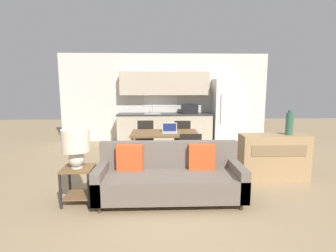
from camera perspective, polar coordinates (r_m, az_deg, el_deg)
name	(u,v)px	position (r m, az deg, el deg)	size (l,w,h in m)	color
ground_plane	(173,206)	(3.97, 1.03, -17.10)	(20.00, 20.00, 0.00)	#9E8460
wall_back	(164,98)	(8.21, -0.80, 6.16)	(6.40, 0.07, 2.70)	silver
kitchen_counter	(165,115)	(7.95, -0.61, 2.37)	(2.85, 0.65, 2.15)	beige
refrigerator	(225,111)	(8.11, 12.38, 3.16)	(0.73, 0.71, 1.93)	white
dining_table	(165,135)	(5.67, -0.74, -2.04)	(1.43, 0.86, 0.73)	brown
couch	(169,178)	(4.09, 0.32, -11.18)	(2.18, 0.80, 0.86)	#3D2D1E
side_table	(78,179)	(4.17, -18.91, -10.90)	(0.44, 0.44, 0.55)	brown
table_lamp	(76,144)	(4.01, -19.46, -3.72)	(0.40, 0.40, 0.57)	silver
credenza	(274,157)	(5.27, 21.99, -6.27)	(1.24, 0.42, 0.85)	tan
vase	(289,123)	(5.23, 24.91, 0.51)	(0.13, 0.13, 0.45)	#336047
dining_chair_near_right	(190,152)	(4.97, 4.79, -5.73)	(0.44, 0.44, 0.87)	black
dining_chair_far_left	(145,136)	(6.51, -4.97, -2.24)	(0.42, 0.42, 0.87)	black
dining_chair_far_right	(183,137)	(6.46, 3.20, -2.31)	(0.44, 0.44, 0.87)	black
laptop	(170,130)	(5.65, 0.36, -0.90)	(0.32, 0.26, 0.20)	#B7BABC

